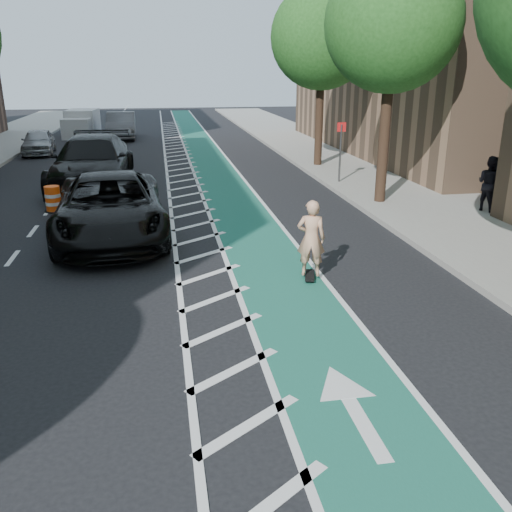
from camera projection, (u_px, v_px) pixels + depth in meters
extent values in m
plane|color=black|center=(138.00, 337.00, 9.48)|extent=(120.00, 120.00, 0.00)
cube|color=#195742|center=(233.00, 201.00, 19.27)|extent=(2.00, 90.00, 0.01)
cube|color=silver|center=(190.00, 202.00, 19.03)|extent=(1.40, 90.00, 0.01)
cube|color=gray|center=(404.00, 192.00, 20.31)|extent=(5.00, 90.00, 0.15)
cube|color=gray|center=(342.00, 194.00, 19.91)|extent=(0.12, 90.00, 0.16)
cylinder|color=#382619|center=(390.00, 142.00, 17.50)|extent=(0.36, 0.36, 4.40)
sphere|color=#1E4D19|center=(400.00, 21.00, 16.32)|extent=(4.20, 4.20, 4.20)
cylinder|color=#382619|center=(320.00, 120.00, 24.94)|extent=(0.36, 0.36, 4.40)
sphere|color=#1E4D19|center=(323.00, 36.00, 23.77)|extent=(4.20, 4.20, 4.20)
cylinder|color=#4C4C4C|center=(340.00, 155.00, 21.50)|extent=(0.08, 0.08, 2.40)
cube|color=red|center=(342.00, 127.00, 21.14)|extent=(0.35, 0.02, 0.35)
cube|color=black|center=(310.00, 275.00, 12.09)|extent=(0.40, 0.75, 0.03)
cylinder|color=black|center=(307.00, 274.00, 12.34)|extent=(0.04, 0.06, 0.06)
cylinder|color=black|center=(313.00, 274.00, 12.32)|extent=(0.04, 0.06, 0.06)
cylinder|color=black|center=(306.00, 281.00, 11.89)|extent=(0.04, 0.06, 0.06)
cylinder|color=black|center=(313.00, 282.00, 11.87)|extent=(0.04, 0.06, 0.06)
imported|color=tan|center=(311.00, 238.00, 11.80)|extent=(0.71, 0.57, 1.71)
imported|color=black|center=(110.00, 207.00, 14.84)|extent=(3.30, 6.43, 1.73)
imported|color=black|center=(92.00, 162.00, 21.15)|extent=(3.07, 6.92, 1.97)
imported|color=#9E9FA3|center=(38.00, 142.00, 29.69)|extent=(1.96, 4.09, 1.35)
imported|color=slate|center=(121.00, 126.00, 36.29)|extent=(1.93, 5.26, 1.72)
imported|color=black|center=(490.00, 184.00, 17.08)|extent=(0.91, 1.02, 1.74)
cube|color=silver|center=(83.00, 123.00, 38.05)|extent=(2.17, 2.98, 1.77)
cube|color=silver|center=(77.00, 129.00, 36.12)|extent=(1.88, 1.55, 1.33)
cylinder|color=black|center=(64.00, 135.00, 35.83)|extent=(0.27, 0.64, 0.62)
cylinder|color=black|center=(88.00, 135.00, 35.97)|extent=(0.27, 0.64, 0.62)
cylinder|color=black|center=(75.00, 130.00, 38.83)|extent=(0.27, 0.64, 0.62)
cylinder|color=black|center=(97.00, 130.00, 38.97)|extent=(0.27, 0.64, 0.62)
cylinder|color=#FF660D|center=(75.00, 201.00, 17.25)|extent=(0.52, 0.52, 0.90)
cylinder|color=silver|center=(76.00, 206.00, 17.30)|extent=(0.53, 0.53, 0.12)
cylinder|color=silver|center=(75.00, 197.00, 17.20)|extent=(0.53, 0.53, 0.12)
cylinder|color=black|center=(77.00, 214.00, 17.39)|extent=(0.66, 0.66, 0.04)
cylinder|color=#FF500D|center=(53.00, 199.00, 17.69)|extent=(0.49, 0.49, 0.85)
cylinder|color=silver|center=(54.00, 203.00, 17.74)|extent=(0.50, 0.50, 0.11)
cylinder|color=silver|center=(53.00, 195.00, 17.65)|extent=(0.50, 0.50, 0.11)
cylinder|color=black|center=(55.00, 211.00, 17.83)|extent=(0.62, 0.62, 0.04)
cylinder|color=orange|center=(95.00, 161.00, 24.50)|extent=(0.57, 0.57, 0.98)
cylinder|color=silver|center=(95.00, 165.00, 24.56)|extent=(0.58, 0.58, 0.13)
cylinder|color=silver|center=(94.00, 158.00, 24.46)|extent=(0.58, 0.58, 0.13)
cylinder|color=black|center=(96.00, 172.00, 24.66)|extent=(0.72, 0.72, 0.04)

